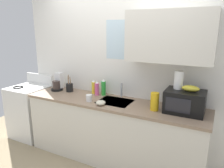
% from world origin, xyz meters
% --- Properties ---
extents(kitchen_wall_assembly, '(3.35, 0.42, 2.50)m').
position_xyz_m(kitchen_wall_assembly, '(0.14, 0.31, 1.36)').
color(kitchen_wall_assembly, white).
rests_on(kitchen_wall_assembly, ground).
extents(counter_unit, '(2.58, 0.63, 0.90)m').
position_xyz_m(counter_unit, '(0.00, 0.00, 0.46)').
color(counter_unit, silver).
rests_on(counter_unit, ground).
extents(sink_faucet, '(0.03, 0.03, 0.21)m').
position_xyz_m(sink_faucet, '(0.03, 0.24, 1.00)').
color(sink_faucet, '#B2B5BA').
rests_on(sink_faucet, counter_unit).
extents(stove_range, '(0.60, 0.60, 1.08)m').
position_xyz_m(stove_range, '(-1.64, 0.00, 0.46)').
color(stove_range, white).
rests_on(stove_range, ground).
extents(microwave, '(0.46, 0.35, 0.27)m').
position_xyz_m(microwave, '(0.96, 0.05, 1.04)').
color(microwave, black).
rests_on(microwave, counter_unit).
extents(banana_bunch, '(0.20, 0.11, 0.07)m').
position_xyz_m(banana_bunch, '(1.01, 0.05, 1.20)').
color(banana_bunch, gold).
rests_on(banana_bunch, microwave).
extents(paper_towel_roll, '(0.11, 0.11, 0.22)m').
position_xyz_m(paper_towel_roll, '(0.86, 0.10, 1.28)').
color(paper_towel_roll, white).
rests_on(paper_towel_roll, microwave).
extents(coffee_maker, '(0.19, 0.21, 0.28)m').
position_xyz_m(coffee_maker, '(-1.06, 0.11, 1.00)').
color(coffee_maker, black).
rests_on(coffee_maker, counter_unit).
extents(dish_soap_bottle_green, '(0.07, 0.07, 0.25)m').
position_xyz_m(dish_soap_bottle_green, '(-0.25, 0.20, 1.02)').
color(dish_soap_bottle_green, green).
rests_on(dish_soap_bottle_green, counter_unit).
extents(dish_soap_bottle_pink, '(0.07, 0.07, 0.22)m').
position_xyz_m(dish_soap_bottle_pink, '(-0.34, 0.16, 1.00)').
color(dish_soap_bottle_pink, '#E55999').
rests_on(dish_soap_bottle_pink, counter_unit).
extents(dish_soap_bottle_yellow, '(0.06, 0.06, 0.22)m').
position_xyz_m(dish_soap_bottle_yellow, '(-0.43, 0.21, 1.00)').
color(dish_soap_bottle_yellow, yellow).
rests_on(dish_soap_bottle_yellow, counter_unit).
extents(cereal_canister, '(0.10, 0.10, 0.22)m').
position_xyz_m(cereal_canister, '(0.62, -0.05, 1.01)').
color(cereal_canister, gold).
rests_on(cereal_canister, counter_unit).
extents(mug_white, '(0.08, 0.08, 0.09)m').
position_xyz_m(mug_white, '(-0.29, -0.14, 0.95)').
color(mug_white, white).
rests_on(mug_white, counter_unit).
extents(utensil_crock, '(0.11, 0.11, 0.28)m').
position_xyz_m(utensil_crock, '(-0.83, 0.12, 0.97)').
color(utensil_crock, black).
rests_on(utensil_crock, counter_unit).
extents(small_bowl, '(0.13, 0.13, 0.06)m').
position_xyz_m(small_bowl, '(-0.07, -0.20, 0.93)').
color(small_bowl, beige).
rests_on(small_bowl, counter_unit).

